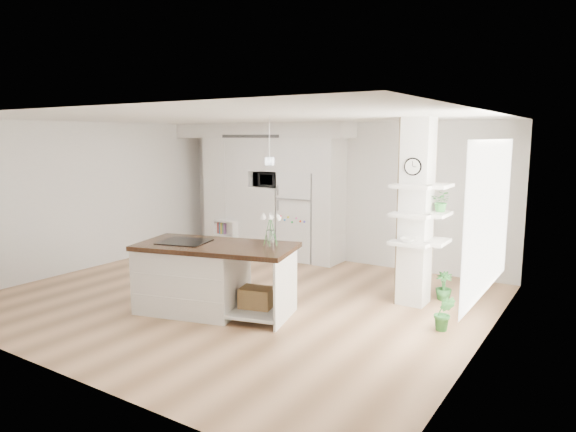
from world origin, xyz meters
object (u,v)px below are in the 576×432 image
(refrigerator, at_px, (302,216))
(bookshelf, at_px, (229,238))
(floor_plant_a, at_px, (444,313))
(kitchen_island, at_px, (200,276))

(refrigerator, xyz_separation_m, bookshelf, (-1.61, -0.31, -0.57))
(refrigerator, relative_size, floor_plant_a, 3.76)
(kitchen_island, distance_m, bookshelf, 3.72)
(refrigerator, xyz_separation_m, kitchen_island, (0.42, -3.42, -0.37))
(bookshelf, bearing_deg, kitchen_island, -52.39)
(kitchen_island, height_order, bookshelf, kitchen_island)
(refrigerator, bearing_deg, bookshelf, -169.02)
(kitchen_island, xyz_separation_m, floor_plant_a, (3.10, 1.08, -0.27))
(refrigerator, height_order, bookshelf, refrigerator)
(bookshelf, relative_size, floor_plant_a, 1.48)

